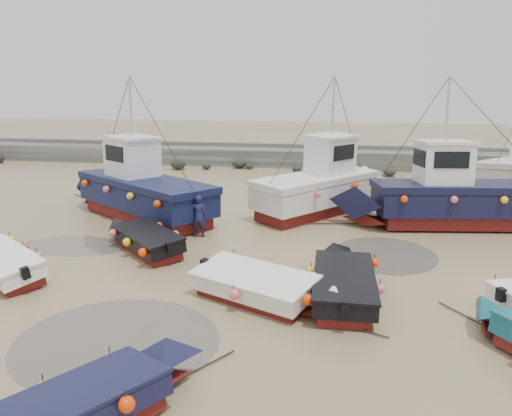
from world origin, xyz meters
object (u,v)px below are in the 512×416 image
Objects in this scene: dinghy_5 at (266,285)px; cabin_boat_1 at (325,184)px; person at (199,237)px; cabin_boat_0 at (137,188)px; dinghy_0 at (2,258)px; cabin_boat_2 at (451,196)px; dinghy_1 at (87,402)px; dinghy_6 at (344,278)px; dinghy_4 at (145,236)px.

dinghy_5 is 0.68× the size of cabin_boat_1.
cabin_boat_0 is at bearing -45.94° from person.
dinghy_0 is 17.39m from cabin_boat_2.
dinghy_1 is 17.15m from cabin_boat_2.
dinghy_6 is 3.58× the size of person.
cabin_boat_1 is 0.75× the size of cabin_boat_2.
cabin_boat_1 is at bearing -40.85° from cabin_boat_0.
cabin_boat_1 reaches higher than dinghy_0.
dinghy_6 is at bearing -53.69° from dinghy_0.
cabin_boat_1 is 5.54m from cabin_boat_2.
dinghy_6 is (4.58, 6.54, -0.01)m from dinghy_1.
dinghy_0 is 13.84m from cabin_boat_1.
person is at bearing 139.40° from dinghy_6.
dinghy_4 is at bearing 39.38° from person.
cabin_boat_1 is 6.84m from person.
cabin_boat_0 is (-4.65, 13.77, 0.78)m from dinghy_1.
cabin_boat_1 reaches higher than dinghy_4.
cabin_boat_2 is (6.67, 8.84, 0.77)m from dinghy_5.
cabin_boat_0 is at bearing 143.71° from dinghy_1.
dinghy_6 is (10.87, 0.09, -0.00)m from dinghy_0.
dinghy_5 is (5.05, -3.74, -0.00)m from dinghy_4.
dinghy_4 is 12.80m from cabin_boat_2.
dinghy_0 is 9.01m from dinghy_1.
dinghy_4 is 2.62× the size of person.
cabin_boat_2 is (9.10, 14.52, 0.77)m from dinghy_1.
dinghy_1 is 0.55× the size of cabin_boat_0.
dinghy_1 is at bearing -99.89° from dinghy_0.
cabin_boat_2 is 10.76m from person.
cabin_boat_2 reaches higher than dinghy_4.
dinghy_6 is at bearing -45.21° from cabin_boat_1.
person is (-5.66, 4.76, -0.54)m from dinghy_6.
cabin_boat_0 is at bearing -113.42° from dinghy_5.
dinghy_0 is 7.54m from cabin_boat_0.
cabin_boat_2 reaches higher than person.
cabin_boat_2 is at bearing -22.27° from dinghy_4.
dinghy_6 reaches higher than person.
dinghy_1 is 1.14× the size of dinghy_4.
dinghy_1 is at bearing 140.18° from cabin_boat_2.
dinghy_0 reaches higher than person.
dinghy_4 is 0.81× the size of dinghy_5.
cabin_boat_1 reaches higher than person.
dinghy_4 and dinghy_5 have the same top height.
cabin_boat_1 reaches higher than dinghy_5.
dinghy_1 reaches higher than person.
dinghy_4 is at bearing 157.61° from dinghy_6.
cabin_boat_0 reaches higher than dinghy_1.
cabin_boat_2 is (4.52, 7.98, 0.77)m from dinghy_6.
dinghy_5 is at bearing -59.20° from dinghy_0.
cabin_boat_0 reaches higher than dinghy_6.
cabin_boat_1 reaches higher than dinghy_1.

